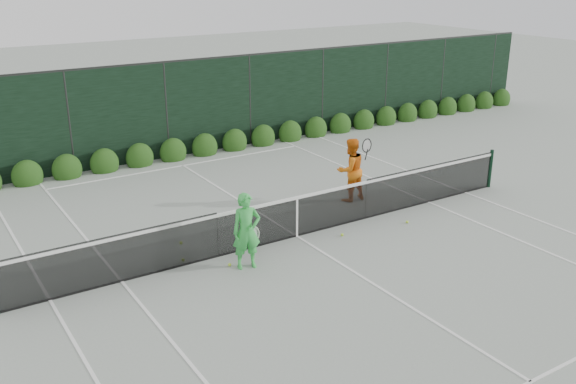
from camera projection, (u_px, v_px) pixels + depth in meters
ground at (297, 236)px, 14.67m from camera, size 80.00×80.00×0.00m
tennis_net at (296, 215)px, 14.48m from camera, size 12.90×0.10×1.07m
player_woman at (247, 231)px, 12.94m from camera, size 0.68×0.51×1.60m
player_man at (350, 170)px, 16.64m from camera, size 0.91×0.64×1.67m
court_lines at (297, 236)px, 14.67m from camera, size 11.03×23.83×0.01m
windscreen_fence at (376, 212)px, 12.01m from camera, size 32.00×21.07×3.06m
hedge_row at (173, 153)px, 20.27m from camera, size 31.66×0.65×0.94m
tennis_balls at (273, 244)px, 14.20m from camera, size 5.46×1.87×0.07m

